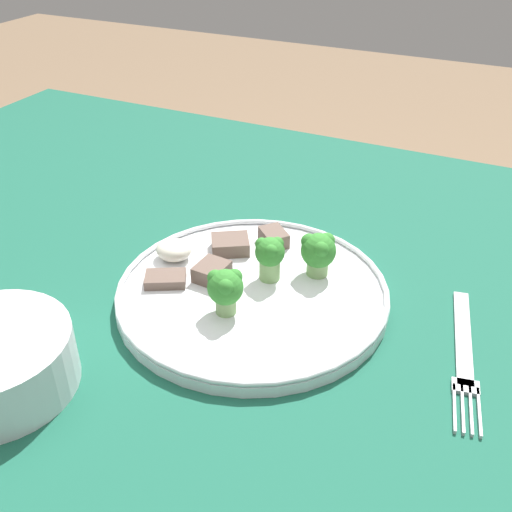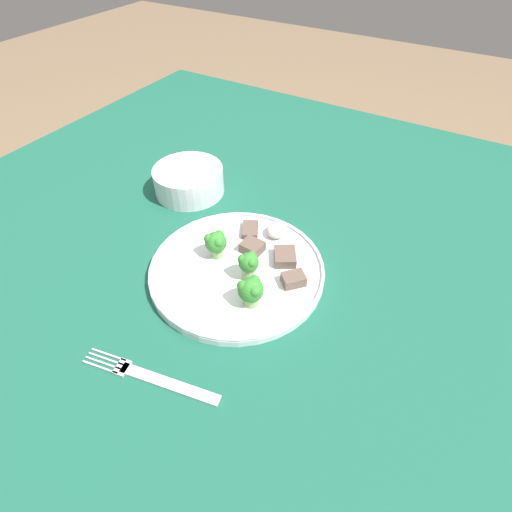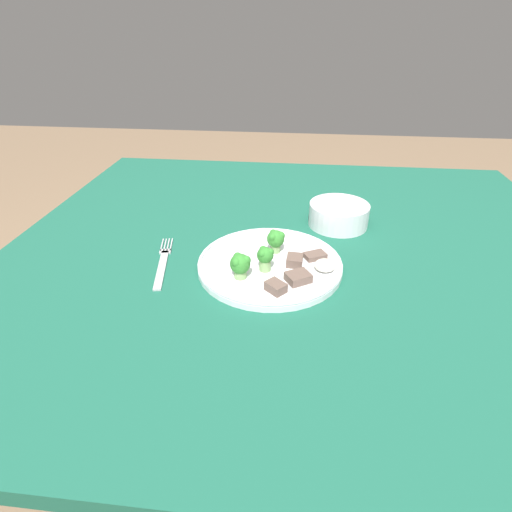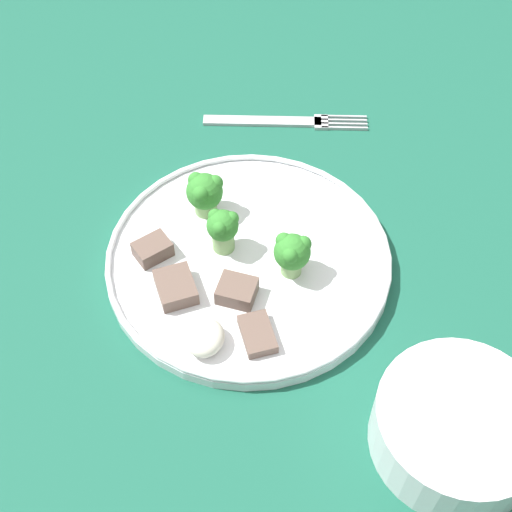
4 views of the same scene
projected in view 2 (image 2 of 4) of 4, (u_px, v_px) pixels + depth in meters
ground_plane at (227, 410)px, 1.24m from camera, size 8.00×8.00×0.00m
table at (210, 265)px, 0.80m from camera, size 1.29×1.15×0.73m
dinner_plate at (237, 269)px, 0.66m from camera, size 0.29×0.29×0.02m
fork at (151, 378)px, 0.53m from camera, size 0.06×0.20×0.00m
cream_bowl at (189, 181)px, 0.82m from camera, size 0.14×0.14×0.05m
broccoli_floret_near_rim_left at (251, 290)px, 0.58m from camera, size 0.04×0.04×0.05m
broccoli_floret_center_left at (216, 243)px, 0.66m from camera, size 0.04×0.04×0.05m
broccoli_floret_back_left at (249, 264)px, 0.62m from camera, size 0.03×0.03×0.05m
meat_slice_front_slice at (250, 230)px, 0.72m from camera, size 0.05×0.05×0.01m
meat_slice_middle_slice at (294, 279)px, 0.63m from camera, size 0.04×0.04×0.02m
meat_slice_rear_slice at (285, 257)px, 0.66m from camera, size 0.05×0.05×0.02m
meat_slice_edge_slice at (252, 247)px, 0.68m from camera, size 0.03×0.04×0.02m
sauce_dollop at (277, 230)px, 0.71m from camera, size 0.04×0.04×0.02m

